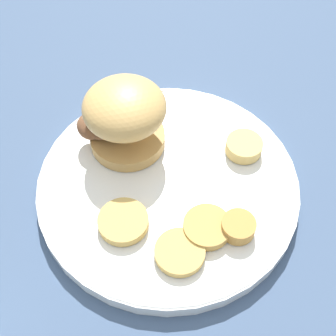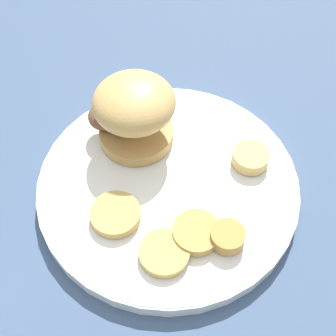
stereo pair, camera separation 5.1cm
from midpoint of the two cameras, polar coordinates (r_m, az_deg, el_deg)
ground_plane at (r=0.55m, az=2.66°, el=-2.93°), size 4.00×4.00×0.00m
dinner_plate at (r=0.54m, az=2.71°, el=-2.29°), size 0.30×0.30×0.02m
sandwich at (r=0.53m, az=-1.62°, el=6.84°), size 0.10×0.09×0.09m
potato_round_0 at (r=0.50m, az=6.74°, el=-7.90°), size 0.05×0.05×0.01m
potato_round_1 at (r=0.49m, az=10.26°, el=-8.49°), size 0.04×0.04×0.02m
potato_round_2 at (r=0.50m, az=-3.54°, el=-5.87°), size 0.05×0.05×0.01m
potato_round_3 at (r=0.56m, az=12.65°, el=1.10°), size 0.04×0.04×0.02m
potato_round_4 at (r=0.48m, az=2.62°, el=-10.53°), size 0.05×0.05×0.01m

